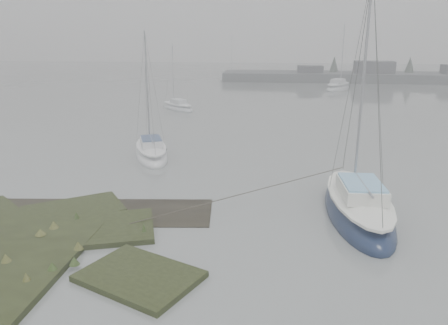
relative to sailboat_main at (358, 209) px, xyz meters
The scene contains 7 objects.
ground 25.97m from the sailboat_main, 108.11° to the left, with size 160.00×160.00×0.00m, color slate.
far_shoreline 59.61m from the sailboat_main, 71.64° to the left, with size 60.00×8.00×4.15m.
sailboat_main is the anchor object (origin of this frame).
sailboat_white 13.72m from the sailboat_main, 144.01° to the left, with size 3.85×6.05×8.13m.
sailboat_far_a 29.03m from the sailboat_main, 117.41° to the left, with size 4.59×4.52×6.85m.
sailboat_far_b 45.17m from the sailboat_main, 83.57° to the left, with size 5.02×6.96×9.46m.
sailboat_far_c 55.18m from the sailboat_main, 100.40° to the left, with size 5.56×1.92×7.80m.
Camera 1 is at (4.49, -12.10, 7.30)m, focal length 35.00 mm.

